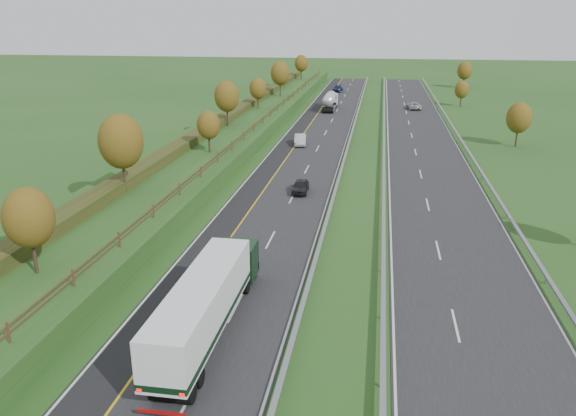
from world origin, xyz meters
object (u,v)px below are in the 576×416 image
Objects in this scene: box_lorry at (208,300)px; car_silver_mid at (300,140)px; car_oncoming at (414,106)px; car_dark_near at (300,186)px; road_tanker at (330,101)px; car_small_far at (338,89)px.

car_silver_mid is (-2.14, 53.64, -1.50)m from box_lorry.
box_lorry is 3.08× the size of car_oncoming.
car_silver_mid is at bearing 96.82° from car_dark_near.
car_silver_mid reaches higher than car_oncoming.
car_oncoming is at bearing 10.20° from road_tanker.
road_tanker is 2.12× the size of car_oncoming.
road_tanker is 17.58m from car_oncoming.
car_small_far is at bearing 90.53° from car_dark_near.
box_lorry is at bearing -89.41° from road_tanker.
road_tanker reaches higher than car_silver_mid.
car_dark_near is at bearing 87.47° from box_lorry.
car_dark_near is 0.74× the size of car_small_far.
car_oncoming is at bearing 56.76° from car_silver_mid.
box_lorry is at bearing -87.11° from car_small_far.
car_silver_mid is 42.48m from car_oncoming.
car_oncoming is (15.06, 62.34, 0.04)m from car_dark_near.
car_oncoming is at bearing -53.82° from car_small_far.
car_silver_mid is 0.91× the size of car_oncoming.
car_small_far is at bearing 82.09° from car_silver_mid.
box_lorry is at bearing -93.86° from car_dark_near.
box_lorry reaches higher than car_dark_near.
car_small_far is 32.06m from car_oncoming.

